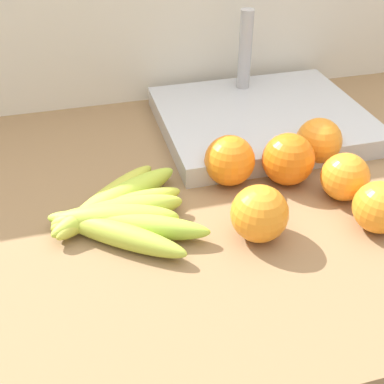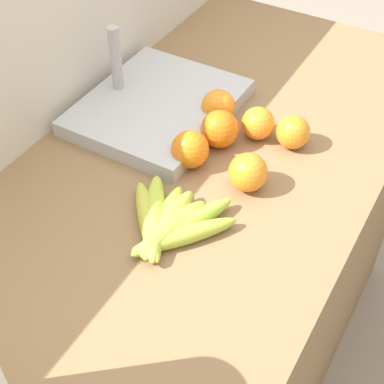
{
  "view_description": "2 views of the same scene",
  "coord_description": "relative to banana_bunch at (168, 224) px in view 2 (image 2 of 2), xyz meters",
  "views": [
    {
      "loc": [
        -0.19,
        -0.54,
        1.29
      ],
      "look_at": [
        -0.06,
        -0.04,
        0.91
      ],
      "focal_mm": 45.2,
      "sensor_mm": 36.0,
      "label": 1
    },
    {
      "loc": [
        -0.72,
        -0.41,
        1.63
      ],
      "look_at": [
        -0.08,
        -0.04,
        0.91
      ],
      "focal_mm": 53.86,
      "sensor_mm": 36.0,
      "label": 2
    }
  ],
  "objects": [
    {
      "name": "counter",
      "position": [
        0.16,
        0.03,
        -0.46
      ],
      "size": [
        1.41,
        0.65,
        0.87
      ],
      "primitive_type": "cube",
      "color": "olive",
      "rests_on": "ground"
    },
    {
      "name": "wall_back",
      "position": [
        0.16,
        0.39,
        -0.24
      ],
      "size": [
        1.81,
        0.06,
        1.3
      ],
      "primitive_type": "cube",
      "color": "silver",
      "rests_on": "ground"
    },
    {
      "name": "banana_bunch",
      "position": [
        0.0,
        0.0,
        0.0
      ],
      "size": [
        0.21,
        0.22,
        0.04
      ],
      "color": "#ABBF3F",
      "rests_on": "counter"
    },
    {
      "name": "orange_back_left",
      "position": [
        0.32,
        -0.02,
        0.02
      ],
      "size": [
        0.07,
        0.07,
        0.07
      ],
      "primitive_type": "sphere",
      "color": "orange",
      "rests_on": "counter"
    },
    {
      "name": "orange_back_right",
      "position": [
        0.25,
        0.03,
        0.02
      ],
      "size": [
        0.08,
        0.08,
        0.08
      ],
      "primitive_type": "sphere",
      "color": "orange",
      "rests_on": "counter"
    },
    {
      "name": "orange_right",
      "position": [
        0.17,
        0.06,
        0.02
      ],
      "size": [
        0.07,
        0.07,
        0.07
      ],
      "primitive_type": "sphere",
      "color": "orange",
      "rests_on": "counter"
    },
    {
      "name": "orange_center",
      "position": [
        0.32,
        0.08,
        0.02
      ],
      "size": [
        0.07,
        0.07,
        0.07
      ],
      "primitive_type": "sphere",
      "color": "orange",
      "rests_on": "counter"
    },
    {
      "name": "orange_far_right",
      "position": [
        0.32,
        -0.09,
        0.02
      ],
      "size": [
        0.07,
        0.07,
        0.07
      ],
      "primitive_type": "sphere",
      "color": "orange",
      "rests_on": "counter"
    },
    {
      "name": "orange_front",
      "position": [
        0.17,
        -0.07,
        0.02
      ],
      "size": [
        0.07,
        0.07,
        0.07
      ],
      "primitive_type": "sphere",
      "color": "orange",
      "rests_on": "counter"
    },
    {
      "name": "sink_basin",
      "position": [
        0.28,
        0.2,
        0.0
      ],
      "size": [
        0.35,
        0.29,
        0.18
      ],
      "color": "#B7BABF",
      "rests_on": "counter"
    }
  ]
}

